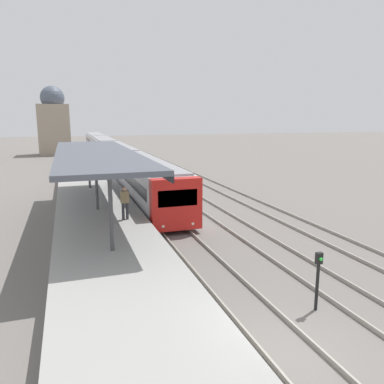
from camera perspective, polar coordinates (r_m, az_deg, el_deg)
name	(u,v)px	position (r m, az deg, el deg)	size (l,w,h in m)	color
ground_plane	(289,351)	(10.79, 14.55, -22.46)	(240.00, 240.00, 0.00)	slate
track_platform_line	(289,349)	(10.75, 14.57, -22.13)	(1.51, 120.00, 0.15)	gray
station_platform	(148,365)	(9.32, -6.75, -24.68)	(4.45, 80.00, 0.93)	#999993
platform_canopy	(96,154)	(20.90, -14.44, 5.69)	(4.00, 17.21, 3.22)	#4C515B
person_on_platform	(125,201)	(18.79, -10.21, -1.35)	(0.40, 0.22, 1.66)	#2D2D33
train_near	(110,152)	(48.69, -12.45, 6.02)	(2.64, 61.32, 3.05)	red
signal_post_near	(318,275)	(12.41, 18.64, -11.88)	(0.20, 0.22, 1.90)	black
distant_domed_building	(54,123)	(65.13, -20.28, 9.85)	(4.83, 4.83, 10.89)	gray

